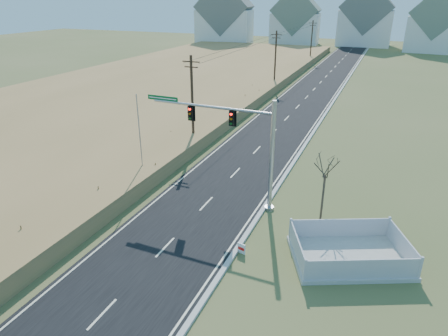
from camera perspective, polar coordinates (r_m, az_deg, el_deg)
ground at (r=26.56m, az=-6.22°, el=-9.02°), size 260.00×260.00×0.00m
road at (r=71.78m, az=13.35°, el=11.52°), size 8.00×180.00×0.06m
curb at (r=71.24m, az=16.69°, el=11.13°), size 0.30×180.00×0.18m
reed_marsh at (r=70.39m, az=-8.15°, el=12.19°), size 38.00×110.00×1.30m
utility_pole_near at (r=39.87m, az=-4.56°, el=9.62°), size 1.80×0.26×9.00m
utility_pole_mid at (r=67.52m, az=7.34°, el=15.24°), size 1.80×0.26×9.00m
utility_pole_far at (r=96.57m, az=12.39°, el=17.37°), size 1.80×0.26×9.00m
condo_nw at (r=129.34m, az=0.10°, el=20.66°), size 17.69×13.38×19.05m
condo_nnw at (r=130.96m, az=10.18°, el=20.02°), size 14.93×11.17×17.03m
condo_n at (r=131.96m, az=19.60°, el=19.42°), size 15.27×10.20×18.54m
condo_ne at (r=124.01m, az=27.91°, el=17.59°), size 14.12×10.51×16.52m
traffic_signal_mast at (r=27.68m, az=3.11°, el=3.65°), size 10.04×0.68×7.99m
fence_enclosure at (r=24.89m, az=17.41°, el=-11.78°), size 7.72×6.69×1.48m
open_sign at (r=24.24m, az=2.50°, el=-11.42°), size 0.53×0.18×0.67m
flagpole at (r=33.05m, az=-11.80°, el=2.94°), size 0.32×0.32×7.22m
bare_tree at (r=26.76m, az=14.41°, el=0.35°), size 1.89×1.89×5.00m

